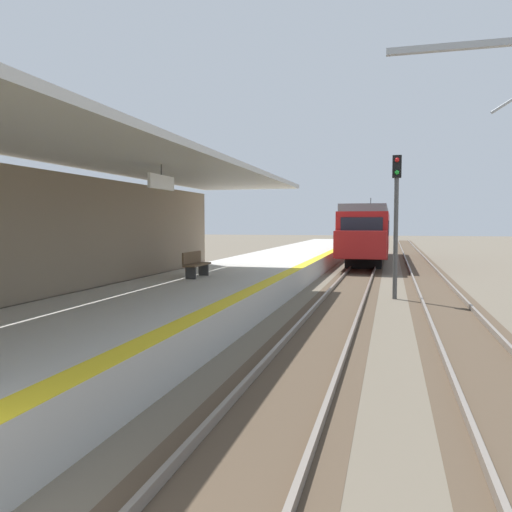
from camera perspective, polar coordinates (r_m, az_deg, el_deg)
The scene contains 7 objects.
station_platform at distance 19.36m, azimuth -3.30°, elevation -3.18°, with size 5.00×80.00×0.91m.
station_building_with_canopy at distance 12.70m, azimuth -23.04°, elevation 2.87°, with size 4.85×24.00×4.43m.
track_pair_nearest_platform at distance 22.48m, azimuth 10.70°, elevation -3.30°, with size 2.34×120.00×0.16m.
track_pair_middle at distance 22.49m, azimuth 19.39°, elevation -3.44°, with size 2.34×120.00×0.16m.
approaching_train at distance 37.71m, azimuth 12.46°, elevation 2.75°, with size 2.93×19.60×4.76m.
rail_signal_post at distance 19.12m, azimuth 15.43°, elevation 4.85°, with size 0.32×0.34×5.20m.
platform_bench at distance 17.70m, azimuth -6.82°, elevation -0.84°, with size 0.45×1.60×0.88m.
Camera 1 is at (3.50, -2.25, 2.79)m, focal length 35.69 mm.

